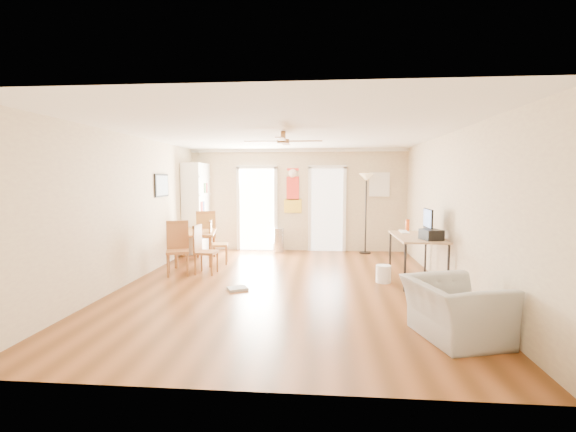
# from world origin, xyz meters

# --- Properties ---
(floor) EXTENTS (7.00, 7.00, 0.00)m
(floor) POSITION_xyz_m (0.00, 0.00, 0.00)
(floor) COLOR brown
(floor) RESTS_ON ground
(ceiling) EXTENTS (5.50, 7.00, 0.00)m
(ceiling) POSITION_xyz_m (0.00, 0.00, 2.60)
(ceiling) COLOR silver
(ceiling) RESTS_ON floor
(wall_back) EXTENTS (5.50, 0.04, 2.60)m
(wall_back) POSITION_xyz_m (0.00, 3.50, 1.30)
(wall_back) COLOR beige
(wall_back) RESTS_ON floor
(wall_front) EXTENTS (5.50, 0.04, 2.60)m
(wall_front) POSITION_xyz_m (0.00, -3.50, 1.30)
(wall_front) COLOR beige
(wall_front) RESTS_ON floor
(wall_left) EXTENTS (0.04, 7.00, 2.60)m
(wall_left) POSITION_xyz_m (-2.75, 0.00, 1.30)
(wall_left) COLOR beige
(wall_left) RESTS_ON floor
(wall_right) EXTENTS (0.04, 7.00, 2.60)m
(wall_right) POSITION_xyz_m (2.75, 0.00, 1.30)
(wall_right) COLOR beige
(wall_right) RESTS_ON floor
(crown_molding) EXTENTS (5.50, 7.00, 0.08)m
(crown_molding) POSITION_xyz_m (0.00, 0.00, 2.56)
(crown_molding) COLOR white
(crown_molding) RESTS_ON wall_back
(kitchen_doorway) EXTENTS (0.90, 0.10, 2.10)m
(kitchen_doorway) POSITION_xyz_m (-1.05, 3.48, 1.05)
(kitchen_doorway) COLOR white
(kitchen_doorway) RESTS_ON wall_back
(bathroom_doorway) EXTENTS (0.80, 0.10, 2.10)m
(bathroom_doorway) POSITION_xyz_m (0.75, 3.48, 1.05)
(bathroom_doorway) COLOR white
(bathroom_doorway) RESTS_ON wall_back
(wall_decal) EXTENTS (0.46, 0.03, 1.10)m
(wall_decal) POSITION_xyz_m (-0.13, 3.48, 1.55)
(wall_decal) COLOR red
(wall_decal) RESTS_ON wall_back
(ac_grille) EXTENTS (0.50, 0.04, 0.60)m
(ac_grille) POSITION_xyz_m (2.05, 3.47, 1.70)
(ac_grille) COLOR white
(ac_grille) RESTS_ON wall_back
(framed_poster) EXTENTS (0.04, 0.66, 0.48)m
(framed_poster) POSITION_xyz_m (-2.73, 1.40, 1.70)
(framed_poster) COLOR black
(framed_poster) RESTS_ON wall_left
(ceiling_fan) EXTENTS (1.24, 1.24, 0.20)m
(ceiling_fan) POSITION_xyz_m (0.00, -0.30, 2.43)
(ceiling_fan) COLOR #593819
(ceiling_fan) RESTS_ON ceiling
(bookshelf) EXTENTS (0.53, 1.03, 2.23)m
(bookshelf) POSITION_xyz_m (-2.51, 3.04, 1.11)
(bookshelf) COLOR white
(bookshelf) RESTS_ON floor
(dining_table) EXTENTS (1.09, 1.51, 0.68)m
(dining_table) POSITION_xyz_m (-2.15, 1.85, 0.34)
(dining_table) COLOR #AA7737
(dining_table) RESTS_ON floor
(dining_chair_right_a) EXTENTS (0.45, 0.45, 0.94)m
(dining_chair_right_a) POSITION_xyz_m (-1.60, 1.69, 0.47)
(dining_chair_right_a) COLOR #AB7637
(dining_chair_right_a) RESTS_ON floor
(dining_chair_right_b) EXTENTS (0.41, 0.41, 0.94)m
(dining_chair_right_b) POSITION_xyz_m (-1.60, 0.75, 0.47)
(dining_chair_right_b) COLOR #A06433
(dining_chair_right_b) RESTS_ON floor
(dining_chair_near) EXTENTS (0.53, 0.53, 1.02)m
(dining_chair_near) POSITION_xyz_m (-2.12, 0.61, 0.51)
(dining_chair_near) COLOR #AC6737
(dining_chair_near) RESTS_ON floor
(dining_chair_far) EXTENTS (0.55, 0.55, 1.08)m
(dining_chair_far) POSITION_xyz_m (-2.13, 2.55, 0.54)
(dining_chair_far) COLOR #A87936
(dining_chair_far) RESTS_ON floor
(trash_can) EXTENTS (0.30, 0.30, 0.61)m
(trash_can) POSITION_xyz_m (-0.47, 3.20, 0.30)
(trash_can) COLOR silver
(trash_can) RESTS_ON floor
(torchiere_lamp) EXTENTS (0.43, 0.43, 1.97)m
(torchiere_lamp) POSITION_xyz_m (1.70, 3.21, 0.99)
(torchiere_lamp) COLOR black
(torchiere_lamp) RESTS_ON floor
(computer_desk) EXTENTS (0.76, 1.53, 0.82)m
(computer_desk) POSITION_xyz_m (2.32, 0.51, 0.41)
(computer_desk) COLOR #A57E59
(computer_desk) RESTS_ON floor
(imac) EXTENTS (0.22, 0.53, 0.50)m
(imac) POSITION_xyz_m (2.47, 0.37, 1.07)
(imac) COLOR black
(imac) RESTS_ON computer_desk
(keyboard) EXTENTS (0.16, 0.45, 0.02)m
(keyboard) POSITION_xyz_m (2.20, 1.05, 0.83)
(keyboard) COLOR white
(keyboard) RESTS_ON computer_desk
(printer) EXTENTS (0.37, 0.40, 0.17)m
(printer) POSITION_xyz_m (2.45, 0.07, 0.90)
(printer) COLOR black
(printer) RESTS_ON computer_desk
(orange_bottle) EXTENTS (0.10, 0.10, 0.23)m
(orange_bottle) POSITION_xyz_m (2.30, 1.24, 0.93)
(orange_bottle) COLOR #E15214
(orange_bottle) RESTS_ON computer_desk
(wastebasket_a) EXTENTS (0.28, 0.28, 0.31)m
(wastebasket_a) POSITION_xyz_m (1.72, 0.36, 0.15)
(wastebasket_a) COLOR white
(wastebasket_a) RESTS_ON floor
(floor_cloth) EXTENTS (0.39, 0.36, 0.04)m
(floor_cloth) POSITION_xyz_m (-0.75, -0.36, 0.02)
(floor_cloth) COLOR #A8A7A2
(floor_cloth) RESTS_ON floor
(armchair) EXTENTS (1.15, 1.24, 0.67)m
(armchair) POSITION_xyz_m (2.15, -2.15, 0.34)
(armchair) COLOR #9D9D98
(armchair) RESTS_ON floor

